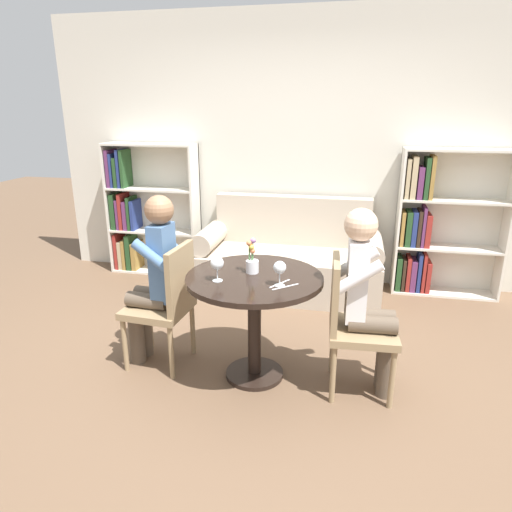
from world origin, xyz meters
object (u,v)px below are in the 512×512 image
(couch, at_px, (288,261))
(flower_vase, at_px, (252,260))
(bookshelf_left, at_px, (143,212))
(chair_left, at_px, (167,301))
(wine_glass_right, at_px, (280,268))
(person_left, at_px, (154,278))
(person_right, at_px, (368,298))
(bookshelf_right, at_px, (434,226))
(wine_glass_left, at_px, (217,264))
(chair_right, at_px, (352,320))

(couch, height_order, flower_vase, flower_vase)
(bookshelf_left, distance_m, chair_left, 2.12)
(wine_glass_right, xyz_separation_m, flower_vase, (-0.22, 0.19, -0.03))
(person_left, distance_m, flower_vase, 0.72)
(couch, relative_size, person_right, 1.48)
(person_left, height_order, flower_vase, person_left)
(bookshelf_right, height_order, wine_glass_left, bookshelf_right)
(chair_right, xyz_separation_m, wine_glass_left, (-0.85, -0.12, 0.36))
(chair_right, relative_size, wine_glass_left, 5.58)
(chair_left, bearing_deg, wine_glass_right, 82.84)
(bookshelf_left, height_order, flower_vase, bookshelf_left)
(chair_left, distance_m, flower_vase, 0.69)
(person_right, bearing_deg, bookshelf_left, 48.57)
(couch, distance_m, bookshelf_left, 1.74)
(bookshelf_left, relative_size, wine_glass_right, 8.95)
(bookshelf_right, xyz_separation_m, wine_glass_right, (-1.20, -2.01, 0.18))
(person_right, bearing_deg, chair_left, 85.12)
(couch, bearing_deg, wine_glass_right, -83.87)
(couch, bearing_deg, chair_left, -112.09)
(chair_left, relative_size, wine_glass_right, 5.66)
(person_left, height_order, person_right, person_left)
(chair_right, bearing_deg, bookshelf_right, -25.23)
(bookshelf_right, relative_size, wine_glass_right, 8.95)
(person_right, relative_size, wine_glass_right, 7.68)
(chair_left, distance_m, chair_right, 1.28)
(bookshelf_left, xyz_separation_m, bookshelf_right, (3.07, -0.00, -0.00))
(wine_glass_left, xyz_separation_m, wine_glass_right, (0.40, -0.00, 0.00))
(bookshelf_left, bearing_deg, flower_vase, -47.82)
(person_right, xyz_separation_m, wine_glass_left, (-0.94, -0.13, 0.21))
(wine_glass_left, bearing_deg, chair_right, 8.30)
(couch, xyz_separation_m, person_right, (0.73, -1.61, 0.34))
(chair_left, bearing_deg, person_right, 92.86)
(bookshelf_left, xyz_separation_m, person_left, (0.95, -1.83, -0.02))
(bookshelf_left, distance_m, wine_glass_right, 2.75)
(chair_left, distance_m, wine_glass_right, 0.92)
(person_left, height_order, wine_glass_right, person_left)
(wine_glass_left, relative_size, wine_glass_right, 1.01)
(person_left, bearing_deg, flower_vase, 95.51)
(person_right, height_order, wine_glass_left, person_right)
(chair_left, relative_size, flower_vase, 3.78)
(chair_right, distance_m, flower_vase, 0.75)
(person_right, bearing_deg, chair_right, 92.29)
(couch, distance_m, chair_right, 1.75)
(wine_glass_left, relative_size, flower_vase, 0.68)
(bookshelf_left, height_order, wine_glass_right, bookshelf_left)
(couch, relative_size, bookshelf_right, 1.27)
(wine_glass_right, bearing_deg, couch, 96.13)
(bookshelf_left, distance_m, flower_vase, 2.46)
(wine_glass_left, bearing_deg, couch, 83.14)
(wine_glass_left, distance_m, wine_glass_right, 0.40)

